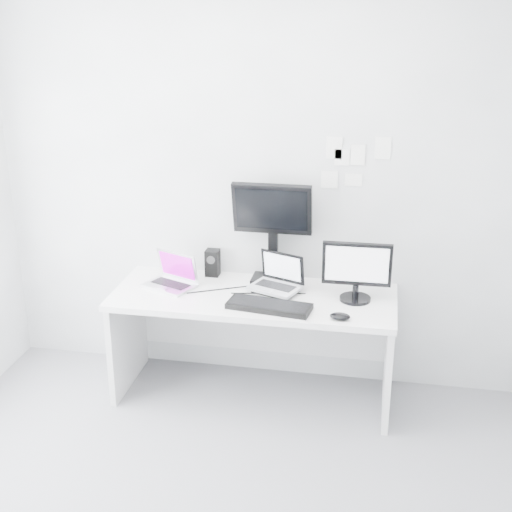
# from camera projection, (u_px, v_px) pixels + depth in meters

# --- Properties ---
(back_wall) EXTENTS (3.60, 0.00, 3.60)m
(back_wall) POSITION_uv_depth(u_px,v_px,m) (263.00, 186.00, 4.56)
(back_wall) COLOR silver
(back_wall) RESTS_ON ground
(desk) EXTENTS (1.80, 0.70, 0.73)m
(desk) POSITION_uv_depth(u_px,v_px,m) (254.00, 346.00, 4.58)
(desk) COLOR white
(desk) RESTS_ON ground
(macbook) EXTENTS (0.38, 0.34, 0.23)m
(macbook) POSITION_uv_depth(u_px,v_px,m) (169.00, 270.00, 4.53)
(macbook) COLOR #B6B7BB
(macbook) RESTS_ON desk
(speaker) EXTENTS (0.10, 0.10, 0.18)m
(speaker) POSITION_uv_depth(u_px,v_px,m) (213.00, 263.00, 4.74)
(speaker) COLOR black
(speaker) RESTS_ON desk
(dell_laptop) EXTENTS (0.37, 0.33, 0.26)m
(dell_laptop) POSITION_uv_depth(u_px,v_px,m) (275.00, 274.00, 4.44)
(dell_laptop) COLOR #B3B5BB
(dell_laptop) RESTS_ON desk
(rear_monitor) EXTENTS (0.51, 0.19, 0.70)m
(rear_monitor) POSITION_uv_depth(u_px,v_px,m) (272.00, 231.00, 4.56)
(rear_monitor) COLOR black
(rear_monitor) RESTS_ON desk
(samsung_monitor) EXTENTS (0.43, 0.20, 0.39)m
(samsung_monitor) POSITION_uv_depth(u_px,v_px,m) (357.00, 271.00, 4.31)
(samsung_monitor) COLOR black
(samsung_monitor) RESTS_ON desk
(keyboard) EXTENTS (0.53, 0.25, 0.03)m
(keyboard) POSITION_uv_depth(u_px,v_px,m) (269.00, 306.00, 4.25)
(keyboard) COLOR black
(keyboard) RESTS_ON desk
(mouse) EXTENTS (0.13, 0.08, 0.04)m
(mouse) POSITION_uv_depth(u_px,v_px,m) (340.00, 316.00, 4.11)
(mouse) COLOR black
(mouse) RESTS_ON desk
(wall_note_0) EXTENTS (0.10, 0.00, 0.14)m
(wall_note_0) POSITION_uv_depth(u_px,v_px,m) (334.00, 148.00, 4.39)
(wall_note_0) COLOR white
(wall_note_0) RESTS_ON back_wall
(wall_note_1) EXTENTS (0.09, 0.00, 0.13)m
(wall_note_1) POSITION_uv_depth(u_px,v_px,m) (358.00, 155.00, 4.38)
(wall_note_1) COLOR white
(wall_note_1) RESTS_ON back_wall
(wall_note_2) EXTENTS (0.10, 0.00, 0.14)m
(wall_note_2) POSITION_uv_depth(u_px,v_px,m) (383.00, 148.00, 4.33)
(wall_note_2) COLOR white
(wall_note_2) RESTS_ON back_wall
(wall_note_3) EXTENTS (0.11, 0.00, 0.08)m
(wall_note_3) POSITION_uv_depth(u_px,v_px,m) (354.00, 180.00, 4.43)
(wall_note_3) COLOR white
(wall_note_3) RESTS_ON back_wall
(wall_note_4) EXTENTS (0.11, 0.00, 0.11)m
(wall_note_4) POSITION_uv_depth(u_px,v_px,m) (329.00, 179.00, 4.46)
(wall_note_4) COLOR white
(wall_note_4) RESTS_ON back_wall
(wall_note_5) EXTENTS (0.09, 0.00, 0.10)m
(wall_note_5) POSITION_uv_depth(u_px,v_px,m) (342.00, 157.00, 4.40)
(wall_note_5) COLOR white
(wall_note_5) RESTS_ON back_wall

